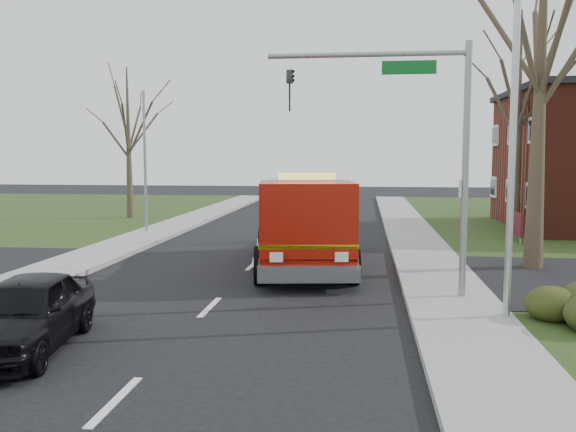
# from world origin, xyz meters

# --- Properties ---
(ground) EXTENTS (120.00, 120.00, 0.00)m
(ground) POSITION_xyz_m (0.00, 0.00, 0.00)
(ground) COLOR black
(ground) RESTS_ON ground
(sidewalk_right) EXTENTS (2.40, 80.00, 0.15)m
(sidewalk_right) POSITION_xyz_m (6.20, 0.00, 0.07)
(sidewalk_right) COLOR gray
(sidewalk_right) RESTS_ON ground
(health_center_sign) EXTENTS (0.12, 2.00, 1.40)m
(health_center_sign) POSITION_xyz_m (10.50, 12.50, 0.88)
(health_center_sign) COLOR #4F1217
(health_center_sign) RESTS_ON ground
(bare_tree_near) EXTENTS (6.00, 6.00, 12.00)m
(bare_tree_near) POSITION_xyz_m (9.50, 6.00, 7.41)
(bare_tree_near) COLOR #3F3225
(bare_tree_near) RESTS_ON ground
(bare_tree_far) EXTENTS (5.25, 5.25, 10.50)m
(bare_tree_far) POSITION_xyz_m (11.00, 15.00, 6.49)
(bare_tree_far) COLOR #3F3225
(bare_tree_far) RESTS_ON ground
(bare_tree_left) EXTENTS (4.50, 4.50, 9.00)m
(bare_tree_left) POSITION_xyz_m (-10.00, 20.00, 5.56)
(bare_tree_left) COLOR #3F3225
(bare_tree_left) RESTS_ON ground
(traffic_signal_mast) EXTENTS (5.29, 0.18, 6.80)m
(traffic_signal_mast) POSITION_xyz_m (5.21, 1.50, 4.71)
(traffic_signal_mast) COLOR gray
(traffic_signal_mast) RESTS_ON ground
(streetlight_pole) EXTENTS (1.48, 0.16, 8.40)m
(streetlight_pole) POSITION_xyz_m (7.14, -0.50, 4.55)
(streetlight_pole) COLOR #B7BABF
(streetlight_pole) RESTS_ON ground
(utility_pole_far) EXTENTS (0.14, 0.14, 7.00)m
(utility_pole_far) POSITION_xyz_m (-6.80, 14.00, 3.50)
(utility_pole_far) COLOR gray
(utility_pole_far) RESTS_ON ground
(fire_engine) EXTENTS (4.14, 8.63, 3.35)m
(fire_engine) POSITION_xyz_m (1.81, 5.76, 1.52)
(fire_engine) COLOR #941106
(fire_engine) RESTS_ON ground
(parked_car_maroon) EXTENTS (2.41, 4.65, 1.51)m
(parked_car_maroon) POSITION_xyz_m (-2.80, -3.75, 0.76)
(parked_car_maroon) COLOR black
(parked_car_maroon) RESTS_ON ground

